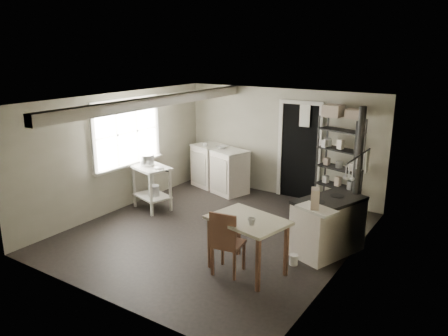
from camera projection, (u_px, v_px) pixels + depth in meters
The scene contains 31 objects.
floor at pixel (215, 232), 7.61m from camera, with size 5.00×5.00×0.00m, color black.
ceiling at pixel (214, 100), 6.99m from camera, with size 5.00×5.00×0.00m, color beige.
wall_back at pixel (280, 143), 9.32m from camera, with size 4.50×0.02×2.30m, color #A09D89.
wall_front at pixel (98, 216), 5.29m from camera, with size 4.50×0.02×2.30m, color #A09D89.
wall_left at pixel (119, 152), 8.49m from camera, with size 0.02×5.00×2.30m, color #A09D89.
wall_right at pixel (346, 193), 6.11m from camera, with size 0.02×5.00×2.30m, color #A09D89.
window at pixel (127, 133), 8.54m from camera, with size 0.12×1.76×1.28m, color beige, non-canonical shape.
doorway at pixel (299, 152), 9.09m from camera, with size 0.96×0.10×2.08m, color beige, non-canonical shape.
ceiling_beam at pixel (158, 101), 7.65m from camera, with size 0.18×5.00×0.18m, color beige, non-canonical shape.
wallpaper_panel at pixel (346, 193), 6.12m from camera, with size 0.01×5.00×2.30m, color beige, non-canonical shape.
utensil_rail at pixel (357, 156), 6.52m from camera, with size 0.06×1.20×0.44m, color #AFAFB1, non-canonical shape.
prep_table at pixel (152, 190), 8.63m from camera, with size 0.76×0.54×0.87m, color beige, non-canonical shape.
stockpot at pixel (147, 162), 8.57m from camera, with size 0.28×0.28×0.30m, color #AFAFB1.
saucepan at pixel (159, 170), 8.37m from camera, with size 0.18×0.18×0.10m, color #AFAFB1.
bucket at pixel (154, 191), 8.58m from camera, with size 0.21×0.21×0.23m, color #AFAFB1.
base_cabinets at pixel (219, 170), 9.81m from camera, with size 1.47×0.63×0.97m, color silver, non-canonical shape.
mixing_bowl at pixel (221, 149), 9.61m from camera, with size 0.28×0.28×0.07m, color silver.
counter_cup at pixel (205, 147), 9.74m from camera, with size 0.11×0.11×0.09m, color silver.
shelf_rack at pixel (339, 163), 8.43m from camera, with size 0.88×0.34×1.85m, color black, non-canonical shape.
shelf_jar at pixel (325, 140), 8.46m from camera, with size 0.09×0.10×0.21m, color silver.
storage_box_a at pixel (333, 108), 8.21m from camera, with size 0.33×0.29×0.23m, color #BDAC98.
storage_box_b at pixel (354, 111), 8.02m from camera, with size 0.26×0.24×0.17m, color #BDAC98.
stove at pixel (328, 226), 6.77m from camera, with size 0.62×1.13×0.88m, color silver, non-canonical shape.
stovepipe at pixel (359, 151), 6.66m from camera, with size 0.11×0.11×1.47m, color black, non-canonical shape.
side_ledge at pixel (315, 238), 6.38m from camera, with size 0.58×0.31×0.90m, color beige, non-canonical shape.
oats_box at pixel (315, 201), 6.22m from camera, with size 0.12×0.19×0.29m, color #BDAC98.
work_table at pixel (247, 247), 6.20m from camera, with size 1.07×0.75×0.81m, color beige, non-canonical shape.
table_cup at pixel (251, 225), 5.88m from camera, with size 0.11×0.11×0.10m, color silver.
chair at pixel (228, 241), 6.15m from camera, with size 0.40×0.42×0.96m, color #503022, non-canonical shape.
flour_sack at pixel (336, 204), 8.29m from camera, with size 0.41×0.35×0.49m, color white.
floor_crock at pixel (294, 260), 6.47m from camera, with size 0.13×0.13×0.16m, color silver.
Camera 1 is at (3.99, -5.79, 3.13)m, focal length 35.00 mm.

